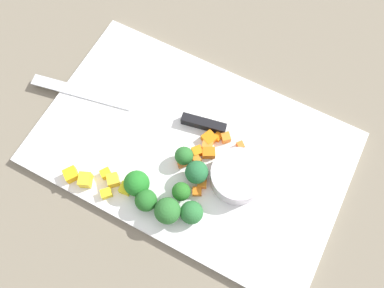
# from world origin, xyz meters

# --- Properties ---
(ground_plane) EXTENTS (4.00, 4.00, 0.00)m
(ground_plane) POSITION_xyz_m (0.00, 0.00, 0.00)
(ground_plane) COLOR #726A58
(cutting_board) EXTENTS (0.50, 0.31, 0.01)m
(cutting_board) POSITION_xyz_m (0.00, 0.00, 0.01)
(cutting_board) COLOR white
(cutting_board) RESTS_ON ground_plane
(prep_bowl) EXTENTS (0.08, 0.08, 0.03)m
(prep_bowl) POSITION_xyz_m (-0.09, 0.02, 0.03)
(prep_bowl) COLOR #BBB3BB
(prep_bowl) RESTS_ON cutting_board
(chef_knife) EXTENTS (0.35, 0.08, 0.02)m
(chef_knife) POSITION_xyz_m (0.08, -0.03, 0.02)
(chef_knife) COLOR silver
(chef_knife) RESTS_ON cutting_board
(carrot_dice_0) EXTENTS (0.03, 0.03, 0.01)m
(carrot_dice_0) POSITION_xyz_m (-0.02, -0.02, 0.02)
(carrot_dice_0) COLOR orange
(carrot_dice_0) RESTS_ON cutting_board
(carrot_dice_1) EXTENTS (0.03, 0.02, 0.01)m
(carrot_dice_1) POSITION_xyz_m (-0.03, 0.00, 0.02)
(carrot_dice_1) COLOR orange
(carrot_dice_1) RESTS_ON cutting_board
(carrot_dice_2) EXTENTS (0.02, 0.02, 0.01)m
(carrot_dice_2) POSITION_xyz_m (-0.04, 0.05, 0.02)
(carrot_dice_2) COLOR orange
(carrot_dice_2) RESTS_ON cutting_board
(carrot_dice_3) EXTENTS (0.02, 0.02, 0.01)m
(carrot_dice_3) POSITION_xyz_m (-0.02, -0.01, 0.02)
(carrot_dice_3) COLOR orange
(carrot_dice_3) RESTS_ON cutting_board
(carrot_dice_4) EXTENTS (0.02, 0.02, 0.01)m
(carrot_dice_4) POSITION_xyz_m (-0.01, 0.01, 0.02)
(carrot_dice_4) COLOR orange
(carrot_dice_4) RESTS_ON cutting_board
(carrot_dice_5) EXTENTS (0.02, 0.02, 0.01)m
(carrot_dice_5) POSITION_xyz_m (-0.02, 0.02, 0.02)
(carrot_dice_5) COLOR orange
(carrot_dice_5) RESTS_ON cutting_board
(carrot_dice_6) EXTENTS (0.02, 0.02, 0.01)m
(carrot_dice_6) POSITION_xyz_m (-0.04, 0.07, 0.02)
(carrot_dice_6) COLOR orange
(carrot_dice_6) RESTS_ON cutting_board
(carrot_dice_7) EXTENTS (0.02, 0.02, 0.01)m
(carrot_dice_7) POSITION_xyz_m (-0.04, -0.04, 0.02)
(carrot_dice_7) COLOR orange
(carrot_dice_7) RESTS_ON cutting_board
(carrot_dice_8) EXTENTS (0.02, 0.02, 0.02)m
(carrot_dice_8) POSITION_xyz_m (0.00, 0.03, 0.02)
(carrot_dice_8) COLOR orange
(carrot_dice_8) RESTS_ON cutting_board
(carrot_dice_9) EXTENTS (0.02, 0.02, 0.01)m
(carrot_dice_9) POSITION_xyz_m (-0.07, -0.04, 0.02)
(carrot_dice_9) COLOR orange
(carrot_dice_9) RESTS_ON cutting_board
(carrot_dice_10) EXTENTS (0.01, 0.02, 0.01)m
(carrot_dice_10) POSITION_xyz_m (-0.03, -0.03, 0.02)
(carrot_dice_10) COLOR orange
(carrot_dice_10) RESTS_ON cutting_board
(pepper_dice_0) EXTENTS (0.03, 0.03, 0.02)m
(pepper_dice_0) POSITION_xyz_m (0.12, 0.13, 0.02)
(pepper_dice_0) COLOR yellow
(pepper_dice_0) RESTS_ON cutting_board
(pepper_dice_1) EXTENTS (0.02, 0.02, 0.01)m
(pepper_dice_1) POSITION_xyz_m (0.06, 0.11, 0.02)
(pepper_dice_1) COLOR yellow
(pepper_dice_1) RESTS_ON cutting_board
(pepper_dice_2) EXTENTS (0.03, 0.03, 0.02)m
(pepper_dice_2) POSITION_xyz_m (0.14, 0.13, 0.02)
(pepper_dice_2) COLOR yellow
(pepper_dice_2) RESTS_ON cutting_board
(pepper_dice_3) EXTENTS (0.02, 0.02, 0.01)m
(pepper_dice_3) POSITION_xyz_m (0.10, 0.11, 0.02)
(pepper_dice_3) COLOR yellow
(pepper_dice_3) RESTS_ON cutting_board
(pepper_dice_4) EXTENTS (0.02, 0.02, 0.01)m
(pepper_dice_4) POSITION_xyz_m (0.08, 0.13, 0.02)
(pepper_dice_4) COLOR yellow
(pepper_dice_4) RESTS_ON cutting_board
(pepper_dice_5) EXTENTS (0.03, 0.03, 0.02)m
(pepper_dice_5) POSITION_xyz_m (0.08, 0.11, 0.02)
(pepper_dice_5) COLOR yellow
(pepper_dice_5) RESTS_ON cutting_board
(broccoli_floret_0) EXTENTS (0.04, 0.04, 0.04)m
(broccoli_floret_0) POSITION_xyz_m (-0.03, 0.04, 0.04)
(broccoli_floret_0) COLOR #98AE57
(broccoli_floret_0) RESTS_ON cutting_board
(broccoli_floret_1) EXTENTS (0.04, 0.04, 0.04)m
(broccoli_floret_1) POSITION_xyz_m (0.04, 0.10, 0.03)
(broccoli_floret_1) COLOR #92B964
(broccoli_floret_1) RESTS_ON cutting_board
(broccoli_floret_2) EXTENTS (0.03, 0.03, 0.03)m
(broccoli_floret_2) POSITION_xyz_m (-0.02, 0.08, 0.03)
(broccoli_floret_2) COLOR #84B66C
(broccoli_floret_2) RESTS_ON cutting_board
(broccoli_floret_3) EXTENTS (0.03, 0.03, 0.04)m
(broccoli_floret_3) POSITION_xyz_m (0.02, 0.12, 0.03)
(broccoli_floret_3) COLOR #8CB269
(broccoli_floret_3) RESTS_ON cutting_board
(broccoli_floret_4) EXTENTS (0.04, 0.04, 0.04)m
(broccoli_floret_4) POSITION_xyz_m (-0.05, 0.10, 0.03)
(broccoli_floret_4) COLOR #91B462
(broccoli_floret_4) RESTS_ON cutting_board
(broccoli_floret_5) EXTENTS (0.04, 0.04, 0.04)m
(broccoli_floret_5) POSITION_xyz_m (-0.02, 0.12, 0.04)
(broccoli_floret_5) COLOR #84BC56
(broccoli_floret_5) RESTS_ON cutting_board
(broccoli_floret_6) EXTENTS (0.03, 0.03, 0.04)m
(broccoli_floret_6) POSITION_xyz_m (0.00, 0.03, 0.03)
(broccoli_floret_6) COLOR #87BB58
(broccoli_floret_6) RESTS_ON cutting_board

